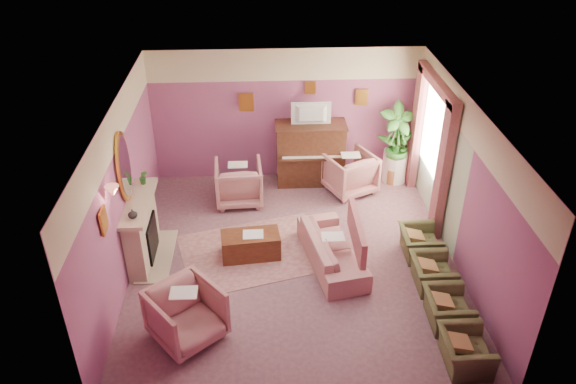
{
  "coord_description": "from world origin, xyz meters",
  "views": [
    {
      "loc": [
        -0.5,
        -7.7,
        6.06
      ],
      "look_at": [
        -0.08,
        0.4,
        1.13
      ],
      "focal_mm": 35.0,
      "sensor_mm": 36.0,
      "label": 1
    }
  ],
  "objects_px": {
    "sofa": "(332,244)",
    "olive_chair_d": "(420,239)",
    "television": "(311,113)",
    "olive_chair_b": "(448,305)",
    "coffee_table": "(251,245)",
    "piano": "(310,154)",
    "side_table": "(395,165)",
    "floral_armchair_front": "(186,312)",
    "floral_armchair_left": "(239,181)",
    "floral_armchair_right": "(350,171)",
    "olive_chair_c": "(433,269)",
    "olive_chair_a": "(466,347)"
  },
  "relations": [
    {
      "from": "floral_armchair_right",
      "to": "coffee_table",
      "type": "bearing_deg",
      "value": -133.89
    },
    {
      "from": "coffee_table",
      "to": "side_table",
      "type": "xyz_separation_m",
      "value": [
        3.05,
        2.5,
        0.12
      ]
    },
    {
      "from": "floral_armchair_right",
      "to": "olive_chair_b",
      "type": "distance_m",
      "value": 3.97
    },
    {
      "from": "olive_chair_b",
      "to": "olive_chair_d",
      "type": "distance_m",
      "value": 1.64
    },
    {
      "from": "sofa",
      "to": "olive_chair_b",
      "type": "distance_m",
      "value": 2.15
    },
    {
      "from": "olive_chair_c",
      "to": "olive_chair_d",
      "type": "bearing_deg",
      "value": 90.0
    },
    {
      "from": "olive_chair_a",
      "to": "olive_chair_b",
      "type": "relative_size",
      "value": 1.0
    },
    {
      "from": "floral_armchair_left",
      "to": "floral_armchair_right",
      "type": "distance_m",
      "value": 2.28
    },
    {
      "from": "floral_armchair_left",
      "to": "olive_chair_c",
      "type": "bearing_deg",
      "value": -40.99
    },
    {
      "from": "piano",
      "to": "olive_chair_b",
      "type": "height_order",
      "value": "piano"
    },
    {
      "from": "floral_armchair_front",
      "to": "olive_chair_c",
      "type": "height_order",
      "value": "floral_armchair_front"
    },
    {
      "from": "sofa",
      "to": "olive_chair_d",
      "type": "bearing_deg",
      "value": 5.23
    },
    {
      "from": "piano",
      "to": "coffee_table",
      "type": "bearing_deg",
      "value": -116.14
    },
    {
      "from": "olive_chair_d",
      "to": "olive_chair_b",
      "type": "bearing_deg",
      "value": -90.0
    },
    {
      "from": "side_table",
      "to": "floral_armchair_front",
      "type": "bearing_deg",
      "value": -132.1
    },
    {
      "from": "television",
      "to": "coffee_table",
      "type": "xyz_separation_m",
      "value": [
        -1.25,
        -2.49,
        -1.38
      ]
    },
    {
      "from": "piano",
      "to": "olive_chair_c",
      "type": "relative_size",
      "value": 1.85
    },
    {
      "from": "coffee_table",
      "to": "floral_armchair_left",
      "type": "bearing_deg",
      "value": 97.51
    },
    {
      "from": "sofa",
      "to": "olive_chair_d",
      "type": "height_order",
      "value": "sofa"
    },
    {
      "from": "coffee_table",
      "to": "floral_armchair_front",
      "type": "xyz_separation_m",
      "value": [
        -0.9,
        -1.87,
        0.25
      ]
    },
    {
      "from": "olive_chair_c",
      "to": "side_table",
      "type": "xyz_separation_m",
      "value": [
        0.13,
        3.44,
        0.02
      ]
    },
    {
      "from": "olive_chair_c",
      "to": "olive_chair_d",
      "type": "distance_m",
      "value": 0.82
    },
    {
      "from": "floral_armchair_front",
      "to": "side_table",
      "type": "bearing_deg",
      "value": 47.9
    },
    {
      "from": "floral_armchair_front",
      "to": "olive_chair_a",
      "type": "xyz_separation_m",
      "value": [
        3.82,
        -0.71,
        -0.14
      ]
    },
    {
      "from": "olive_chair_c",
      "to": "olive_chair_d",
      "type": "xyz_separation_m",
      "value": [
        0.0,
        0.82,
        0.0
      ]
    },
    {
      "from": "television",
      "to": "coffee_table",
      "type": "distance_m",
      "value": 3.11
    },
    {
      "from": "sofa",
      "to": "floral_armchair_right",
      "type": "xyz_separation_m",
      "value": [
        0.64,
        2.36,
        0.09
      ]
    },
    {
      "from": "olive_chair_b",
      "to": "olive_chair_d",
      "type": "xyz_separation_m",
      "value": [
        0.0,
        1.64,
        0.0
      ]
    },
    {
      "from": "television",
      "to": "side_table",
      "type": "distance_m",
      "value": 2.2
    },
    {
      "from": "piano",
      "to": "sofa",
      "type": "xyz_separation_m",
      "value": [
        0.14,
        -2.8,
        -0.27
      ]
    },
    {
      "from": "piano",
      "to": "olive_chair_a",
      "type": "relative_size",
      "value": 1.85
    },
    {
      "from": "floral_armchair_left",
      "to": "floral_armchair_front",
      "type": "height_order",
      "value": "same"
    },
    {
      "from": "floral_armchair_front",
      "to": "olive_chair_a",
      "type": "height_order",
      "value": "floral_armchair_front"
    },
    {
      "from": "television",
      "to": "olive_chair_d",
      "type": "bearing_deg",
      "value": -57.23
    },
    {
      "from": "piano",
      "to": "side_table",
      "type": "height_order",
      "value": "piano"
    },
    {
      "from": "coffee_table",
      "to": "olive_chair_d",
      "type": "distance_m",
      "value": 2.93
    },
    {
      "from": "sofa",
      "to": "television",
      "type": "bearing_deg",
      "value": 92.92
    },
    {
      "from": "coffee_table",
      "to": "olive_chair_a",
      "type": "relative_size",
      "value": 1.32
    },
    {
      "from": "olive_chair_a",
      "to": "piano",
      "type": "bearing_deg",
      "value": 108.16
    },
    {
      "from": "piano",
      "to": "floral_armchair_right",
      "type": "height_order",
      "value": "piano"
    },
    {
      "from": "floral_armchair_front",
      "to": "olive_chair_d",
      "type": "xyz_separation_m",
      "value": [
        3.82,
        1.75,
        -0.14
      ]
    },
    {
      "from": "piano",
      "to": "coffee_table",
      "type": "relative_size",
      "value": 1.4
    },
    {
      "from": "piano",
      "to": "floral_armchair_right",
      "type": "bearing_deg",
      "value": -29.51
    },
    {
      "from": "television",
      "to": "sofa",
      "type": "xyz_separation_m",
      "value": [
        0.14,
        -2.75,
        -1.22
      ]
    },
    {
      "from": "coffee_table",
      "to": "olive_chair_a",
      "type": "xyz_separation_m",
      "value": [
        2.93,
        -2.58,
        0.1
      ]
    },
    {
      "from": "floral_armchair_front",
      "to": "olive_chair_d",
      "type": "distance_m",
      "value": 4.21
    },
    {
      "from": "television",
      "to": "floral_armchair_front",
      "type": "bearing_deg",
      "value": -116.19
    },
    {
      "from": "olive_chair_b",
      "to": "side_table",
      "type": "xyz_separation_m",
      "value": [
        0.13,
        4.26,
        0.02
      ]
    },
    {
      "from": "sofa",
      "to": "olive_chair_c",
      "type": "xyz_separation_m",
      "value": [
        1.54,
        -0.68,
        -0.06
      ]
    },
    {
      "from": "floral_armchair_right",
      "to": "olive_chair_a",
      "type": "xyz_separation_m",
      "value": [
        0.9,
        -4.68,
        -0.14
      ]
    }
  ]
}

